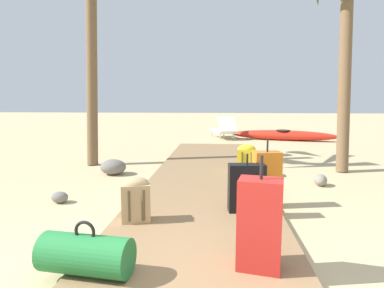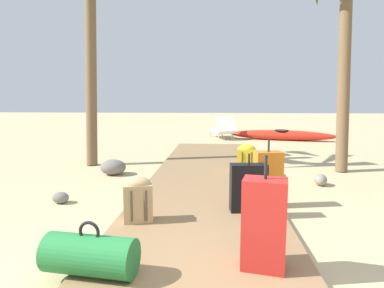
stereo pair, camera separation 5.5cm
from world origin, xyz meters
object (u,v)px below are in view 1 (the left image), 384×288
(suitcase_red, at_px, (260,224))
(kayak, at_px, (283,135))
(suitcase_black, at_px, (247,188))
(lounge_chair, at_px, (223,129))
(suitcase_orange, at_px, (267,176))
(backpack_yellow, at_px, (246,158))
(backpack_tan, at_px, (136,198))
(duffel_bag_green, at_px, (86,254))

(suitcase_red, bearing_deg, kayak, 78.00)
(suitcase_black, bearing_deg, kayak, 76.09)
(lounge_chair, bearing_deg, suitcase_orange, -86.58)
(backpack_yellow, xyz_separation_m, suitcase_red, (-0.18, -3.37, 0.09))
(suitcase_black, height_order, suitcase_red, suitcase_red)
(backpack_tan, xyz_separation_m, suitcase_orange, (1.47, 0.82, 0.07))
(duffel_bag_green, distance_m, kayak, 9.51)
(suitcase_red, distance_m, kayak, 8.98)
(lounge_chair, relative_size, kayak, 0.46)
(backpack_yellow, relative_size, kayak, 0.14)
(suitcase_black, height_order, backpack_yellow, suitcase_black)
(kayak, bearing_deg, backpack_tan, -111.06)
(backpack_tan, relative_size, backpack_yellow, 0.96)
(suitcase_orange, xyz_separation_m, duffel_bag_green, (-1.57, -1.89, -0.17))
(backpack_yellow, height_order, duffel_bag_green, backpack_yellow)
(backpack_tan, distance_m, lounge_chair, 8.28)
(suitcase_black, height_order, kayak, suitcase_black)
(backpack_yellow, bearing_deg, duffel_bag_green, -112.28)
(suitcase_red, height_order, kayak, suitcase_red)
(suitcase_orange, height_order, duffel_bag_green, suitcase_orange)
(suitcase_red, height_order, lounge_chair, suitcase_red)
(backpack_tan, distance_m, kayak, 8.47)
(duffel_bag_green, relative_size, lounge_chair, 0.43)
(backpack_tan, height_order, suitcase_black, suitcase_black)
(backpack_yellow, xyz_separation_m, duffel_bag_green, (-1.46, -3.56, -0.11))
(duffel_bag_green, height_order, kayak, duffel_bag_green)
(duffel_bag_green, relative_size, suitcase_red, 0.81)
(lounge_chair, bearing_deg, suitcase_red, -89.06)
(backpack_yellow, bearing_deg, suitcase_red, -93.09)
(suitcase_red, relative_size, kayak, 0.25)
(suitcase_black, distance_m, lounge_chair, 7.82)
(backpack_tan, xyz_separation_m, duffel_bag_green, (-0.10, -1.07, -0.10))
(backpack_tan, bearing_deg, lounge_chair, 82.88)
(duffel_bag_green, distance_m, lounge_chair, 9.36)
(suitcase_black, relative_size, duffel_bag_green, 0.95)
(backpack_tan, height_order, duffel_bag_green, backpack_tan)
(backpack_yellow, bearing_deg, suitcase_orange, -86.19)
(backpack_tan, height_order, suitcase_orange, suitcase_orange)
(suitcase_black, height_order, lounge_chair, lounge_chair)
(backpack_tan, xyz_separation_m, suitcase_black, (1.19, 0.40, 0.03))
(backpack_tan, bearing_deg, suitcase_orange, 29.03)
(backpack_tan, relative_size, lounge_chair, 0.29)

